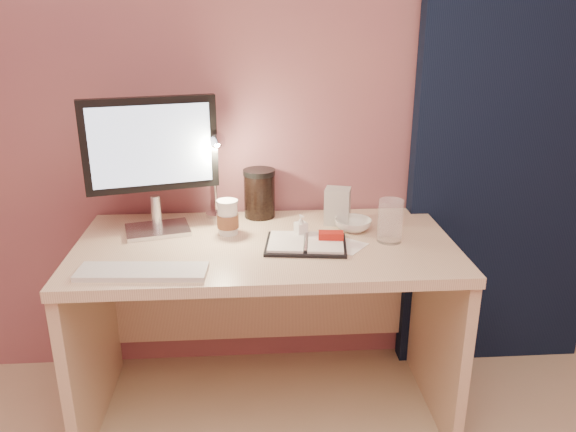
{
  "coord_description": "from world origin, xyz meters",
  "views": [
    {
      "loc": [
        -0.05,
        -0.55,
        1.53
      ],
      "look_at": [
        0.08,
        1.33,
        0.85
      ],
      "focal_mm": 35.0,
      "sensor_mm": 36.0,
      "label": 1
    }
  ],
  "objects": [
    {
      "name": "product_box",
      "position": [
        0.3,
        1.56,
        0.8
      ],
      "size": [
        0.12,
        0.1,
        0.15
      ],
      "primitive_type": "cube",
      "rotation": [
        0.0,
        0.0,
        -0.27
      ],
      "color": "beige",
      "rests_on": "desk"
    },
    {
      "name": "room",
      "position": [
        0.95,
        1.69,
        1.14
      ],
      "size": [
        3.5,
        3.5,
        3.5
      ],
      "color": "#C6B28E",
      "rests_on": "ground"
    },
    {
      "name": "lotion_bottle",
      "position": [
        0.14,
        1.42,
        0.78
      ],
      "size": [
        0.05,
        0.05,
        0.09
      ],
      "primitive_type": "imported",
      "rotation": [
        0.0,
        0.0,
        0.43
      ],
      "color": "white",
      "rests_on": "desk"
    },
    {
      "name": "dark_jar",
      "position": [
        -0.01,
        1.67,
        0.82
      ],
      "size": [
        0.13,
        0.13,
        0.18
      ],
      "primitive_type": "cylinder",
      "color": "black",
      "rests_on": "desk"
    },
    {
      "name": "monitor",
      "position": [
        -0.42,
        1.51,
        1.04
      ],
      "size": [
        0.48,
        0.23,
        0.52
      ],
      "rotation": [
        0.0,
        0.0,
        0.25
      ],
      "color": "silver",
      "rests_on": "desk"
    },
    {
      "name": "paper_a",
      "position": [
        0.17,
        1.36,
        0.73
      ],
      "size": [
        0.18,
        0.18,
        0.0
      ],
      "primitive_type": "cube",
      "rotation": [
        0.0,
        0.0,
        0.09
      ],
      "color": "white",
      "rests_on": "desk"
    },
    {
      "name": "bowl",
      "position": [
        0.35,
        1.48,
        0.75
      ],
      "size": [
        0.17,
        0.17,
        0.04
      ],
      "primitive_type": "imported",
      "rotation": [
        0.0,
        0.0,
        -0.22
      ],
      "color": "silver",
      "rests_on": "desk"
    },
    {
      "name": "desk",
      "position": [
        0.0,
        1.45,
        0.5
      ],
      "size": [
        1.4,
        0.7,
        0.73
      ],
      "color": "beige",
      "rests_on": "ground"
    },
    {
      "name": "coffee_cup",
      "position": [
        -0.14,
        1.48,
        0.79
      ],
      "size": [
        0.08,
        0.08,
        0.13
      ],
      "color": "white",
      "rests_on": "desk"
    },
    {
      "name": "keyboard",
      "position": [
        -0.41,
        1.14,
        0.74
      ],
      "size": [
        0.43,
        0.15,
        0.02
      ],
      "primitive_type": "cube",
      "rotation": [
        0.0,
        0.0,
        -0.07
      ],
      "color": "silver",
      "rests_on": "desk"
    },
    {
      "name": "planner",
      "position": [
        0.15,
        1.34,
        0.74
      ],
      "size": [
        0.32,
        0.25,
        0.05
      ],
      "rotation": [
        0.0,
        0.0,
        -0.12
      ],
      "color": "black",
      "rests_on": "desk"
    },
    {
      "name": "clear_cup",
      "position": [
        0.46,
        1.36,
        0.81
      ],
      "size": [
        0.09,
        0.09,
        0.16
      ],
      "primitive_type": "cylinder",
      "color": "white",
      "rests_on": "desk"
    },
    {
      "name": "desk_lamp",
      "position": [
        -0.21,
        1.59,
        0.97
      ],
      "size": [
        0.11,
        0.24,
        0.38
      ],
      "rotation": [
        0.0,
        0.0,
        0.15
      ],
      "color": "silver",
      "rests_on": "desk"
    },
    {
      "name": "paper_c",
      "position": [
        0.29,
        1.33,
        0.73
      ],
      "size": [
        0.18,
        0.18,
        0.0
      ],
      "primitive_type": "cube",
      "rotation": [
        0.0,
        0.0,
        0.9
      ],
      "color": "white",
      "rests_on": "desk"
    }
  ]
}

